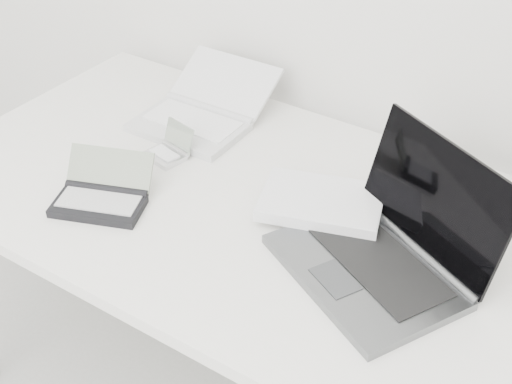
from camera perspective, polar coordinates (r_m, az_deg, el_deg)
The scene contains 5 objects.
desk at distance 1.53m, azimuth 1.77°, elevation -2.85°, with size 1.60×0.80×0.73m.
laptop_large at distance 1.40m, azimuth 8.67°, elevation -3.35°, with size 0.54×0.43×0.23m.
netbook_open_white at distance 1.80m, azimuth -4.50°, elevation 6.26°, with size 0.27×0.33×0.11m.
pda_silver at distance 1.67m, azimuth -6.95°, elevation 3.32°, with size 0.10×0.11×0.07m.
palmtop_charcoal at distance 1.54m, azimuth -12.24°, elevation -0.32°, with size 0.23×0.22×0.09m.
Camera 1 is at (0.62, 0.53, 1.65)m, focal length 50.00 mm.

